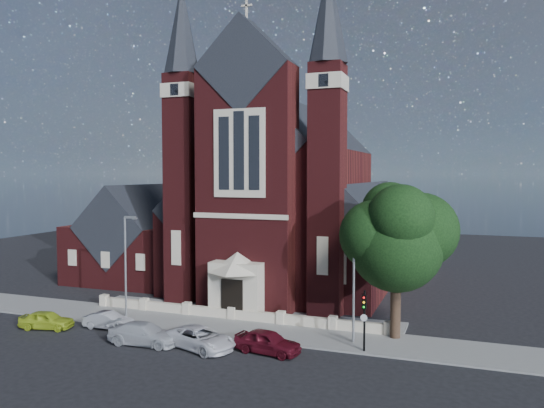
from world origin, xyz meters
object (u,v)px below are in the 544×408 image
Objects in this scene: car_silver_a at (109,321)px; car_silver_b at (144,334)px; car_lime_van at (47,320)px; street_lamp_right at (355,276)px; car_white_suv at (200,338)px; street_tree at (397,239)px; traffic_signal at (364,313)px; parish_hall at (141,242)px; street_lamp_left at (126,261)px; car_dark_red at (268,342)px; church at (296,204)px.

car_silver_a is 4.97m from car_silver_b.
street_lamp_right is at bearing -91.24° from car_lime_van.
car_silver_b is 3.98m from car_white_suv.
car_silver_b is at bearing -157.09° from street_tree.
street_lamp_right is 2.07× the size of car_lime_van.
street_tree is 2.16× the size of car_silver_b.
traffic_signal is 0.79× the size of car_white_suv.
car_white_suv is (-11.71, -6.15, -6.25)m from street_tree.
parish_hall is 31.20m from traffic_signal.
car_lime_van is at bearing -131.96° from street_lamp_left.
parish_hall is 27.86m from car_dark_red.
street_lamp_left is at bearing 175.24° from traffic_signal.
traffic_signal reaches higher than car_silver_b.
church is 9.37× the size of car_silver_a.
street_lamp_right is 2.71m from traffic_signal.
car_white_suv is at bearing -87.83° from church.
street_tree reaches higher than street_lamp_right.
street_tree is at bearing 64.05° from traffic_signal.
car_silver_a is at bearing 94.41° from car_dark_red.
car_dark_red is (8.34, 1.21, 0.03)m from car_silver_b.
parish_hall is at bearing 24.37° from car_silver_a.
street_lamp_left is at bearing -175.24° from street_tree.
street_lamp_right is 10.94m from car_white_suv.
car_dark_red is (13.18, -3.70, -3.86)m from street_lamp_left.
street_lamp_left is 10.60m from car_white_suv.
car_silver_b is (-3.07, -23.85, -7.47)m from church.
traffic_signal is at bearing -29.98° from parish_hall.
church is at bearing 126.17° from street_tree.
car_silver_a is at bearing -82.12° from car_lime_van.
car_lime_van is 0.79× the size of car_silver_b.
parish_hall is at bearing -162.84° from church.
car_white_suv is at bearing -102.91° from car_lime_van.
car_dark_red reaches higher than car_silver_a.
car_dark_red is at bearing -143.58° from street_tree.
car_lime_van is 1.05× the size of car_silver_a.
car_white_suv is 4.44m from car_dark_red.
car_dark_red is at bearing -159.66° from traffic_signal.
car_dark_red is (5.27, -22.64, -7.44)m from church.
car_silver_a is 0.85× the size of car_dark_red.
church is at bearing -10.40° from car_silver_b.
street_tree is 2.67× the size of traffic_signal.
street_tree is 14.63m from car_white_suv.
church is 25.18m from car_silver_b.
street_lamp_left reaches higher than car_dark_red.
church is 24.20m from car_silver_a.
car_silver_a is at bearing -167.49° from street_tree.
street_lamp_left reaches higher than car_silver_a.
street_tree is (12.60, -17.23, -1.23)m from church.
street_tree reaches higher than street_lamp_left.
street_lamp_left is 14.22m from car_dark_red.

